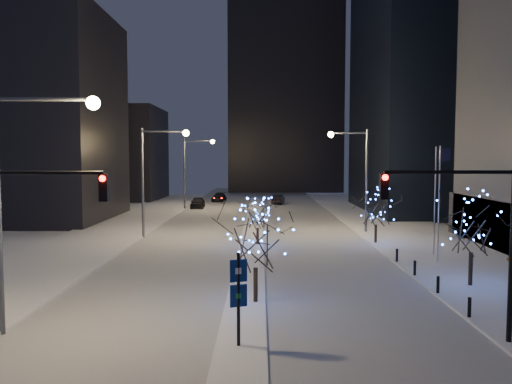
{
  "coord_description": "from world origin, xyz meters",
  "views": [
    {
      "loc": [
        0.75,
        -18.19,
        7.37
      ],
      "look_at": [
        0.44,
        15.72,
        5.0
      ],
      "focal_mm": 35.0,
      "sensor_mm": 36.0,
      "label": 1
    }
  ],
  "objects_px": {
    "holiday_tree_median_far": "(258,215)",
    "street_lamp_w_far": "(192,163)",
    "street_lamp_east": "(357,167)",
    "traffic_signal_east": "(472,225)",
    "car_near": "(198,203)",
    "traffic_signal_west": "(12,228)",
    "car_far": "(219,197)",
    "holiday_tree_plaza_near": "(472,225)",
    "car_mid": "(278,199)",
    "wayfinding_sign": "(238,290)",
    "street_lamp_w_near": "(23,179)",
    "holiday_tree_median_near": "(256,238)",
    "street_lamp_w_mid": "(154,167)",
    "holiday_tree_plaza_far": "(376,209)"
  },
  "relations": [
    {
      "from": "holiday_tree_median_far",
      "to": "street_lamp_w_far",
      "type": "bearing_deg",
      "value": 107.96
    },
    {
      "from": "street_lamp_east",
      "to": "traffic_signal_east",
      "type": "relative_size",
      "value": 1.43
    },
    {
      "from": "street_lamp_w_far",
      "to": "car_near",
      "type": "bearing_deg",
      "value": 68.83
    },
    {
      "from": "traffic_signal_east",
      "to": "car_near",
      "type": "bearing_deg",
      "value": 108.22
    },
    {
      "from": "street_lamp_east",
      "to": "traffic_signal_west",
      "type": "bearing_deg",
      "value": -121.69
    },
    {
      "from": "car_far",
      "to": "holiday_tree_plaza_near",
      "type": "relative_size",
      "value": 0.91
    },
    {
      "from": "street_lamp_w_far",
      "to": "street_lamp_east",
      "type": "bearing_deg",
      "value": -49.15
    },
    {
      "from": "car_near",
      "to": "car_mid",
      "type": "relative_size",
      "value": 1.09
    },
    {
      "from": "holiday_tree_plaza_near",
      "to": "wayfinding_sign",
      "type": "xyz_separation_m",
      "value": [
        -12.71,
        -9.17,
        -1.25
      ]
    },
    {
      "from": "street_lamp_w_near",
      "to": "holiday_tree_median_near",
      "type": "bearing_deg",
      "value": 24.8
    },
    {
      "from": "car_near",
      "to": "holiday_tree_median_far",
      "type": "bearing_deg",
      "value": -76.31
    },
    {
      "from": "car_mid",
      "to": "holiday_tree_median_far",
      "type": "relative_size",
      "value": 1.13
    },
    {
      "from": "street_lamp_w_mid",
      "to": "wayfinding_sign",
      "type": "xyz_separation_m",
      "value": [
        8.84,
        -26.5,
        -4.19
      ]
    },
    {
      "from": "car_near",
      "to": "car_far",
      "type": "xyz_separation_m",
      "value": [
        2.14,
        11.15,
        -0.12
      ]
    },
    {
      "from": "street_lamp_w_mid",
      "to": "traffic_signal_west",
      "type": "height_order",
      "value": "street_lamp_w_mid"
    },
    {
      "from": "traffic_signal_east",
      "to": "car_mid",
      "type": "relative_size",
      "value": 1.61
    },
    {
      "from": "holiday_tree_median_near",
      "to": "holiday_tree_plaza_near",
      "type": "relative_size",
      "value": 0.96
    },
    {
      "from": "car_near",
      "to": "car_mid",
      "type": "distance_m",
      "value": 13.69
    },
    {
      "from": "car_far",
      "to": "street_lamp_w_far",
      "type": "bearing_deg",
      "value": -96.4
    },
    {
      "from": "street_lamp_w_mid",
      "to": "street_lamp_w_far",
      "type": "bearing_deg",
      "value": 90.0
    },
    {
      "from": "street_lamp_w_mid",
      "to": "car_far",
      "type": "relative_size",
      "value": 2.09
    },
    {
      "from": "holiday_tree_median_far",
      "to": "wayfinding_sign",
      "type": "height_order",
      "value": "holiday_tree_median_far"
    },
    {
      "from": "car_far",
      "to": "holiday_tree_median_near",
      "type": "xyz_separation_m",
      "value": [
        6.7,
        -58.32,
        2.68
      ]
    },
    {
      "from": "traffic_signal_west",
      "to": "car_near",
      "type": "height_order",
      "value": "traffic_signal_west"
    },
    {
      "from": "traffic_signal_west",
      "to": "wayfinding_sign",
      "type": "bearing_deg",
      "value": 3.44
    },
    {
      "from": "street_lamp_w_near",
      "to": "street_lamp_w_mid",
      "type": "bearing_deg",
      "value": 90.0
    },
    {
      "from": "car_mid",
      "to": "car_far",
      "type": "bearing_deg",
      "value": -14.12
    },
    {
      "from": "street_lamp_east",
      "to": "holiday_tree_plaza_near",
      "type": "relative_size",
      "value": 1.9
    },
    {
      "from": "car_near",
      "to": "holiday_tree_plaza_far",
      "type": "height_order",
      "value": "holiday_tree_plaza_far"
    },
    {
      "from": "traffic_signal_west",
      "to": "car_far",
      "type": "bearing_deg",
      "value": 88.02
    },
    {
      "from": "car_near",
      "to": "holiday_tree_median_near",
      "type": "relative_size",
      "value": 0.94
    },
    {
      "from": "traffic_signal_east",
      "to": "car_far",
      "type": "height_order",
      "value": "traffic_signal_east"
    },
    {
      "from": "car_mid",
      "to": "street_lamp_w_near",
      "type": "bearing_deg",
      "value": 87.89
    },
    {
      "from": "holiday_tree_median_far",
      "to": "traffic_signal_west",
      "type": "bearing_deg",
      "value": -111.33
    },
    {
      "from": "wayfinding_sign",
      "to": "car_far",
      "type": "bearing_deg",
      "value": 77.14
    },
    {
      "from": "holiday_tree_plaza_far",
      "to": "street_lamp_w_mid",
      "type": "bearing_deg",
      "value": 170.39
    },
    {
      "from": "traffic_signal_west",
      "to": "traffic_signal_east",
      "type": "relative_size",
      "value": 1.0
    },
    {
      "from": "street_lamp_w_far",
      "to": "holiday_tree_plaza_near",
      "type": "bearing_deg",
      "value": -63.02
    },
    {
      "from": "street_lamp_east",
      "to": "traffic_signal_west",
      "type": "xyz_separation_m",
      "value": [
        -18.52,
        -30.0,
        -1.69
      ]
    },
    {
      "from": "street_lamp_w_far",
      "to": "car_near",
      "type": "distance_m",
      "value": 5.92
    },
    {
      "from": "street_lamp_w_near",
      "to": "street_lamp_east",
      "type": "bearing_deg",
      "value": 55.81
    },
    {
      "from": "street_lamp_w_mid",
      "to": "holiday_tree_plaza_far",
      "type": "distance_m",
      "value": 20.01
    },
    {
      "from": "traffic_signal_west",
      "to": "holiday_tree_plaza_near",
      "type": "relative_size",
      "value": 1.33
    },
    {
      "from": "street_lamp_east",
      "to": "holiday_tree_median_far",
      "type": "distance_m",
      "value": 12.54
    },
    {
      "from": "street_lamp_w_mid",
      "to": "street_lamp_east",
      "type": "relative_size",
      "value": 1.0
    },
    {
      "from": "wayfinding_sign",
      "to": "car_mid",
      "type": "bearing_deg",
      "value": 68.24
    },
    {
      "from": "car_near",
      "to": "holiday_tree_plaza_near",
      "type": "relative_size",
      "value": 0.9
    },
    {
      "from": "traffic_signal_east",
      "to": "holiday_tree_plaza_far",
      "type": "xyz_separation_m",
      "value": [
        1.56,
        22.71,
        -1.71
      ]
    },
    {
      "from": "car_far",
      "to": "car_mid",
      "type": "bearing_deg",
      "value": -18.3
    },
    {
      "from": "street_lamp_east",
      "to": "holiday_tree_plaza_far",
      "type": "xyz_separation_m",
      "value": [
        0.42,
        -6.29,
        -3.4
      ]
    }
  ]
}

